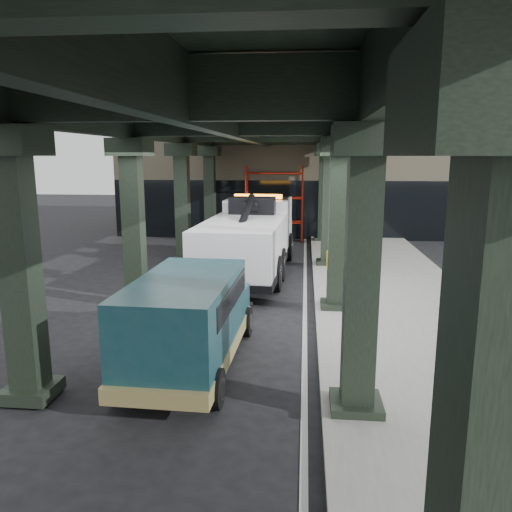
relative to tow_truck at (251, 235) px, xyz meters
The scene contains 8 objects.
ground 6.85m from the tow_truck, 86.42° to the right, with size 90.00×90.00×0.00m, color black.
sidewalk 6.93m from the tow_truck, 43.51° to the right, with size 5.00×40.00×0.15m, color gray.
lane_stripe 5.34m from the tow_truck, 65.61° to the right, with size 0.12×38.00×0.01m, color silver.
viaduct 6.12m from the tow_truck, 89.79° to the right, with size 7.40×32.00×6.40m.
building 13.78m from the tow_truck, 79.72° to the left, with size 22.00×10.00×8.00m, color #C6B793.
scaffolding 8.01m from the tow_truck, 87.01° to the left, with size 3.08×0.88×4.00m.
tow_truck is the anchor object (origin of this frame).
towed_van 9.00m from the tow_truck, 92.13° to the right, with size 2.19×5.17×2.07m.
Camera 1 is at (1.64, -12.22, 4.50)m, focal length 35.00 mm.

